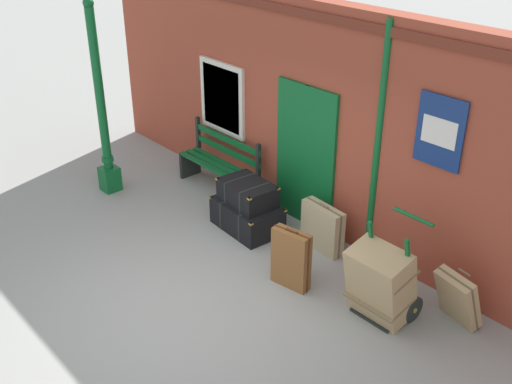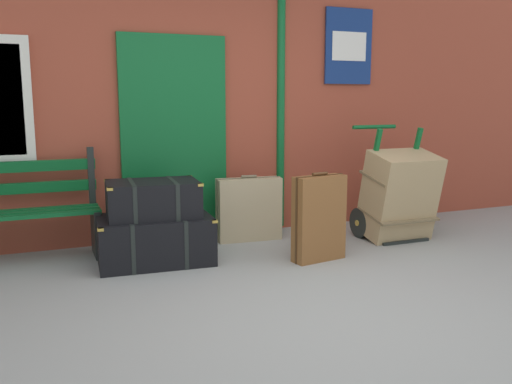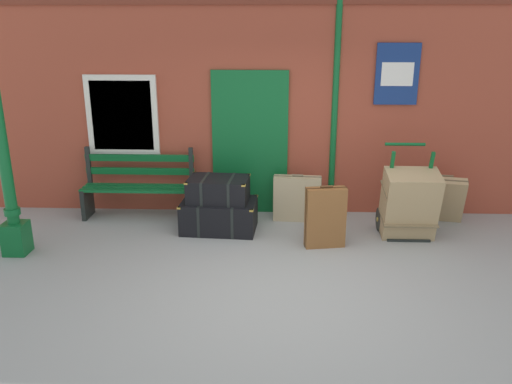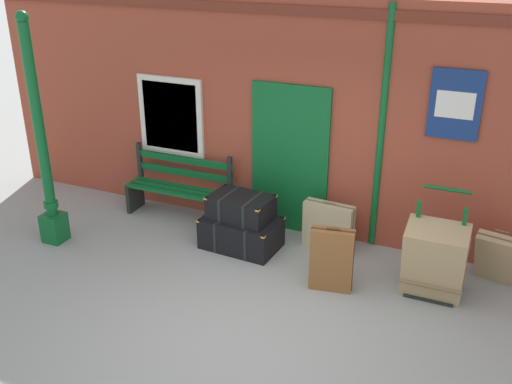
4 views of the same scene
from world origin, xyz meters
TOP-DOWN VIEW (x-y plane):
  - ground_plane at (0.00, 0.00)m, footprint 60.00×60.00m
  - brick_facade at (-0.02, 2.60)m, footprint 10.40×0.35m
  - lamp_post at (-3.27, 0.81)m, footprint 0.28×0.28m
  - platform_bench at (-2.08, 2.16)m, footprint 1.60×0.43m
  - steamer_trunk_base at (-0.85, 1.67)m, footprint 1.05×0.71m
  - steamer_trunk_middle at (-0.86, 1.68)m, footprint 0.85×0.61m
  - porters_trolley at (1.67, 1.67)m, footprint 0.71×0.68m
  - large_brown_trunk at (1.67, 1.49)m, footprint 0.70×0.61m
  - suitcase_oxblood at (0.55, 1.17)m, footprint 0.52×0.25m
  - suitcase_umber at (2.33, 2.07)m, footprint 0.56×0.48m
  - suitcase_olive at (0.23, 2.09)m, footprint 0.68×0.24m

SIDE VIEW (x-z plane):
  - ground_plane at x=0.00m, z-range 0.00..0.00m
  - steamer_trunk_base at x=-0.85m, z-range 0.00..0.42m
  - porters_trolley at x=1.67m, z-range -0.32..0.86m
  - suitcase_olive at x=0.23m, z-range -0.02..0.67m
  - suitcase_umber at x=2.33m, z-range 0.00..0.69m
  - suitcase_oxblood at x=0.55m, z-range -0.02..0.80m
  - platform_bench at x=-2.08m, z-range -0.06..0.95m
  - large_brown_trunk at x=1.67m, z-range 0.00..0.95m
  - steamer_trunk_middle at x=-0.86m, z-range 0.42..0.74m
  - lamp_post at x=-3.27m, z-range -0.36..2.70m
  - brick_facade at x=-0.02m, z-range 0.00..3.20m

